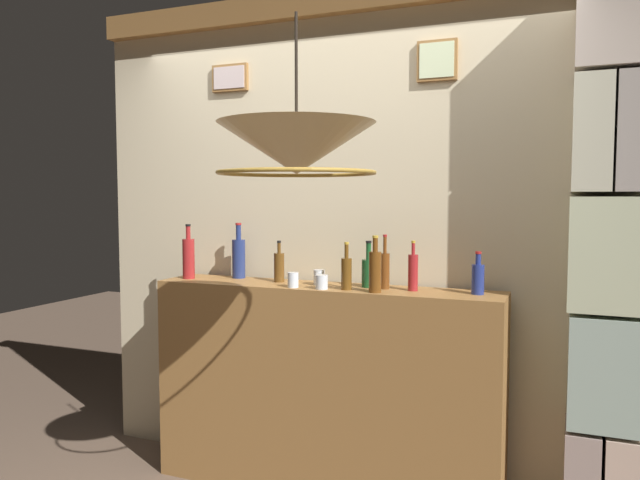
{
  "coord_description": "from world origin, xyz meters",
  "views": [
    {
      "loc": [
        1.2,
        -2.16,
        1.61
      ],
      "look_at": [
        0.0,
        0.8,
        1.38
      ],
      "focal_mm": 34.2,
      "sensor_mm": 36.0,
      "label": 1
    }
  ],
  "objects_px": {
    "glass_tumbler_highball": "(319,277)",
    "liquor_bottle_brandy": "(189,257)",
    "liquor_bottle_vodka": "(385,269)",
    "liquor_bottle_whiskey": "(279,267)",
    "liquor_bottle_vermouth": "(413,271)",
    "liquor_bottle_scotch": "(346,272)",
    "pendant_lamp": "(296,150)",
    "liquor_bottle_tequila": "(375,270)",
    "glass_tumbler_shot": "(293,280)",
    "liquor_bottle_port": "(478,278)",
    "liquor_bottle_amaro": "(368,271)",
    "liquor_bottle_rum": "(239,257)",
    "glass_tumbler_rocks": "(322,282)"
  },
  "relations": [
    {
      "from": "glass_tumbler_shot",
      "to": "pendant_lamp",
      "type": "height_order",
      "value": "pendant_lamp"
    },
    {
      "from": "liquor_bottle_rum",
      "to": "glass_tumbler_highball",
      "type": "height_order",
      "value": "liquor_bottle_rum"
    },
    {
      "from": "liquor_bottle_tequila",
      "to": "liquor_bottle_brandy",
      "type": "bearing_deg",
      "value": 175.61
    },
    {
      "from": "liquor_bottle_vodka",
      "to": "glass_tumbler_shot",
      "type": "relative_size",
      "value": 3.55
    },
    {
      "from": "liquor_bottle_scotch",
      "to": "liquor_bottle_tequila",
      "type": "relative_size",
      "value": 0.86
    },
    {
      "from": "liquor_bottle_scotch",
      "to": "liquor_bottle_brandy",
      "type": "bearing_deg",
      "value": 176.55
    },
    {
      "from": "glass_tumbler_shot",
      "to": "liquor_bottle_tequila",
      "type": "bearing_deg",
      "value": 0.13
    },
    {
      "from": "liquor_bottle_port",
      "to": "liquor_bottle_amaro",
      "type": "bearing_deg",
      "value": 177.58
    },
    {
      "from": "glass_tumbler_highball",
      "to": "liquor_bottle_tequila",
      "type": "bearing_deg",
      "value": -19.95
    },
    {
      "from": "liquor_bottle_port",
      "to": "glass_tumbler_highball",
      "type": "relative_size",
      "value": 2.55
    },
    {
      "from": "liquor_bottle_amaro",
      "to": "liquor_bottle_whiskey",
      "type": "bearing_deg",
      "value": 179.54
    },
    {
      "from": "liquor_bottle_port",
      "to": "liquor_bottle_vermouth",
      "type": "distance_m",
      "value": 0.32
    },
    {
      "from": "liquor_bottle_brandy",
      "to": "liquor_bottle_vodka",
      "type": "relative_size",
      "value": 1.13
    },
    {
      "from": "liquor_bottle_brandy",
      "to": "liquor_bottle_vermouth",
      "type": "height_order",
      "value": "liquor_bottle_brandy"
    },
    {
      "from": "liquor_bottle_scotch",
      "to": "pendant_lamp",
      "type": "height_order",
      "value": "pendant_lamp"
    },
    {
      "from": "liquor_bottle_scotch",
      "to": "glass_tumbler_highball",
      "type": "relative_size",
      "value": 2.96
    },
    {
      "from": "liquor_bottle_whiskey",
      "to": "glass_tumbler_rocks",
      "type": "relative_size",
      "value": 3.14
    },
    {
      "from": "liquor_bottle_tequila",
      "to": "glass_tumbler_shot",
      "type": "distance_m",
      "value": 0.46
    },
    {
      "from": "liquor_bottle_scotch",
      "to": "liquor_bottle_amaro",
      "type": "bearing_deg",
      "value": 58.37
    },
    {
      "from": "liquor_bottle_rum",
      "to": "glass_tumbler_shot",
      "type": "bearing_deg",
      "value": -26.06
    },
    {
      "from": "liquor_bottle_rum",
      "to": "pendant_lamp",
      "type": "relative_size",
      "value": 0.52
    },
    {
      "from": "liquor_bottle_brandy",
      "to": "liquor_bottle_rum",
      "type": "xyz_separation_m",
      "value": [
        0.26,
        0.13,
        -0.0
      ]
    },
    {
      "from": "liquor_bottle_tequila",
      "to": "pendant_lamp",
      "type": "distance_m",
      "value": 0.9
    },
    {
      "from": "liquor_bottle_whiskey",
      "to": "liquor_bottle_vermouth",
      "type": "distance_m",
      "value": 0.77
    },
    {
      "from": "liquor_bottle_whiskey",
      "to": "liquor_bottle_vodka",
      "type": "distance_m",
      "value": 0.62
    },
    {
      "from": "liquor_bottle_vodka",
      "to": "liquor_bottle_scotch",
      "type": "bearing_deg",
      "value": -148.91
    },
    {
      "from": "liquor_bottle_port",
      "to": "liquor_bottle_rum",
      "type": "height_order",
      "value": "liquor_bottle_rum"
    },
    {
      "from": "glass_tumbler_shot",
      "to": "pendant_lamp",
      "type": "xyz_separation_m",
      "value": [
        0.34,
        -0.71,
        0.62
      ]
    },
    {
      "from": "liquor_bottle_whiskey",
      "to": "glass_tumbler_shot",
      "type": "height_order",
      "value": "liquor_bottle_whiskey"
    },
    {
      "from": "liquor_bottle_amaro",
      "to": "liquor_bottle_rum",
      "type": "bearing_deg",
      "value": 175.51
    },
    {
      "from": "glass_tumbler_highball",
      "to": "liquor_bottle_brandy",
      "type": "bearing_deg",
      "value": -177.23
    },
    {
      "from": "liquor_bottle_vodka",
      "to": "liquor_bottle_amaro",
      "type": "distance_m",
      "value": 0.1
    },
    {
      "from": "liquor_bottle_amaro",
      "to": "glass_tumbler_shot",
      "type": "height_order",
      "value": "liquor_bottle_amaro"
    },
    {
      "from": "liquor_bottle_vodka",
      "to": "liquor_bottle_vermouth",
      "type": "bearing_deg",
      "value": -3.23
    },
    {
      "from": "glass_tumbler_rocks",
      "to": "liquor_bottle_tequila",
      "type": "bearing_deg",
      "value": -0.11
    },
    {
      "from": "liquor_bottle_scotch",
      "to": "glass_tumbler_shot",
      "type": "relative_size",
      "value": 3.09
    },
    {
      "from": "liquor_bottle_scotch",
      "to": "glass_tumbler_shot",
      "type": "xyz_separation_m",
      "value": [
        -0.29,
        -0.03,
        -0.05
      ]
    },
    {
      "from": "liquor_bottle_whiskey",
      "to": "liquor_bottle_scotch",
      "type": "bearing_deg",
      "value": -16.35
    },
    {
      "from": "liquor_bottle_whiskey",
      "to": "liquor_bottle_rum",
      "type": "xyz_separation_m",
      "value": [
        -0.29,
        0.06,
        0.04
      ]
    },
    {
      "from": "liquor_bottle_scotch",
      "to": "pendant_lamp",
      "type": "relative_size",
      "value": 0.39
    },
    {
      "from": "liquor_bottle_tequila",
      "to": "glass_tumbler_rocks",
      "type": "relative_size",
      "value": 3.86
    },
    {
      "from": "liquor_bottle_vodka",
      "to": "glass_tumbler_highball",
      "type": "relative_size",
      "value": 3.41
    },
    {
      "from": "liquor_bottle_rum",
      "to": "liquor_bottle_vodka",
      "type": "bearing_deg",
      "value": -5.41
    },
    {
      "from": "liquor_bottle_port",
      "to": "liquor_bottle_rum",
      "type": "distance_m",
      "value": 1.39
    },
    {
      "from": "liquor_bottle_vodka",
      "to": "glass_tumbler_shot",
      "type": "bearing_deg",
      "value": -163.73
    },
    {
      "from": "liquor_bottle_vodka",
      "to": "glass_tumbler_highball",
      "type": "bearing_deg",
      "value": -179.17
    },
    {
      "from": "liquor_bottle_whiskey",
      "to": "liquor_bottle_port",
      "type": "bearing_deg",
      "value": -1.48
    },
    {
      "from": "liquor_bottle_whiskey",
      "to": "liquor_bottle_rum",
      "type": "bearing_deg",
      "value": 168.42
    },
    {
      "from": "liquor_bottle_scotch",
      "to": "liquor_bottle_rum",
      "type": "relative_size",
      "value": 0.76
    },
    {
      "from": "glass_tumbler_rocks",
      "to": "glass_tumbler_shot",
      "type": "bearing_deg",
      "value": -179.45
    }
  ]
}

